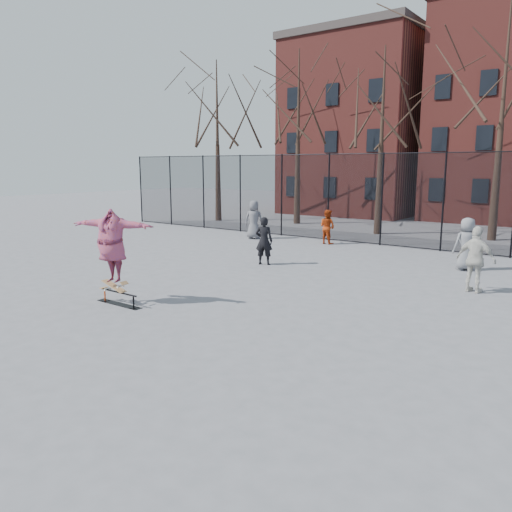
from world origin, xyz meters
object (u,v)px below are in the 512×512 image
Objects in this scene: skateboard at (114,289)px; bystander_grey at (254,220)px; bystander_white at (476,260)px; bystander_red at (327,227)px; skate_rail at (119,299)px; skater at (112,251)px; bystander_extra at (467,244)px; bystander_black at (264,241)px.

bystander_grey is (-3.95, 11.22, 0.53)m from skateboard.
bystander_red is at bearing -24.49° from bystander_white.
skateboard is (-0.17, 0.00, 0.25)m from skate_rail.
skater is 9.68m from bystander_white.
bystander_white is 1.04× the size of bystander_extra.
skater is at bearing 102.66° from bystander_red.
skateboard is 0.46× the size of bystander_grey.
skate_rail is 11.30m from bystander_extra.
bystander_extra is (-0.98, 2.99, -0.03)m from bystander_white.
bystander_black is 0.92× the size of bystander_white.
skateboard is 11.93m from bystander_red.
skater is at bearing 87.69° from bystander_grey.
skate_rail is at bearing 54.80° from bystander_white.
bystander_grey is 6.32m from bystander_black.
skater is 1.24× the size of bystander_grey.
bystander_extra is at bearing -60.90° from bystander_white.
bystander_extra is at bearing 58.37° from skate_rail.
skateboard is at bearing 18.28° from bystander_extra.
bystander_extra reaches higher than bystander_red.
skateboard is 9.68m from bystander_white.
skateboard reaches higher than skate_rail.
bystander_black is 0.96× the size of bystander_extra.
bystander_red is (-0.50, 5.55, -0.08)m from bystander_black.
bystander_black is 5.57m from bystander_red.
bystander_white reaches higher than bystander_extra.
skateboard is 0.97m from skater.
bystander_extra is at bearing 57.63° from skateboard.
bystander_black is at bearing 89.05° from skateboard.
bystander_white reaches higher than bystander_grey.
bystander_red is 9.16m from bystander_white.
bystander_red is (-0.57, 11.92, 0.63)m from skate_rail.
skater reaches higher than bystander_white.
bystander_black is (4.06, -4.85, -0.07)m from bystander_grey.
skater is 1.28× the size of bystander_extra.
skate_rail is at bearing 88.46° from bystander_grey.
skater is 1.23× the size of bystander_white.
bystander_grey is 1.00× the size of bystander_white.
skater is 1.34× the size of bystander_black.
bystander_red is (-0.39, 11.92, -0.59)m from skater.
bystander_grey is at bearing 109.40° from skateboard.
bystander_grey is 1.08× the size of bystander_black.
bystander_white is at bearing 135.54° from bystander_grey.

